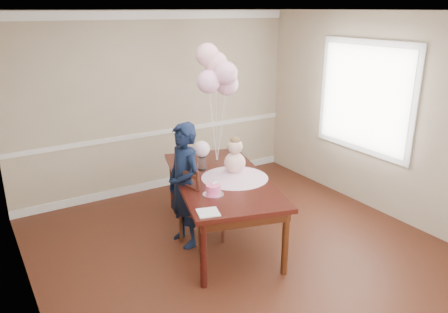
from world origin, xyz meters
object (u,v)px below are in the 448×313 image
at_px(woman, 184,185).
at_px(dining_chair_seat, 201,208).
at_px(dining_table_top, 221,179).
at_px(birthday_cake, 213,189).

bearing_deg(woman, dining_chair_seat, 56.92).
distance_m(dining_table_top, dining_chair_seat, 0.42).
xyz_separation_m(birthday_cake, woman, (-0.11, 0.49, -0.10)).
bearing_deg(dining_table_top, birthday_cake, -113.96).
height_order(dining_table_top, woman, woman).
bearing_deg(dining_table_top, woman, -175.27).
relative_size(dining_table_top, birthday_cake, 13.33).
xyz_separation_m(dining_table_top, birthday_cake, (-0.34, -0.40, 0.09)).
relative_size(birthday_cake, woman, 0.11).
bearing_deg(woman, birthday_cake, 8.31).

